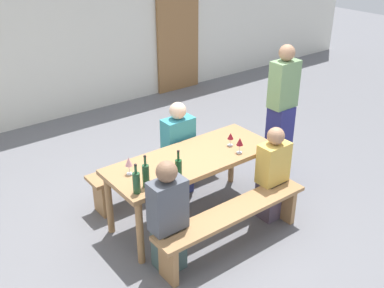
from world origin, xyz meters
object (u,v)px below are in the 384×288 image
tasting_table (192,164)px  seated_guest_far_0 (178,151)px  seated_guest_near_1 (272,176)px  bench_near (233,218)px  bench_far (158,166)px  wine_bottle_2 (146,175)px  standing_host (281,117)px  wine_glass_0 (230,137)px  wine_glass_2 (129,162)px  seated_guest_near_0 (168,219)px  wine_bottle_0 (136,182)px  wine_bottle_1 (178,169)px  wine_glass_1 (240,142)px  wooden_door (178,34)px

tasting_table → seated_guest_far_0: 0.56m
seated_guest_near_1 → bench_near: bearing=102.3°
bench_near → bench_far: size_ratio=1.00×
wine_bottle_2 → standing_host: 2.05m
bench_far → seated_guest_far_0: 0.31m
wine_bottle_2 → wine_glass_0: 1.19m
wine_glass_2 → standing_host: bearing=-2.1°
standing_host → seated_guest_far_0: bearing=-23.2°
wine_glass_0 → seated_guest_near_0: (-1.16, -0.47, -0.31)m
wine_bottle_0 → wine_glass_0: 1.32m
wine_bottle_1 → wine_glass_2: 0.49m
tasting_table → seated_guest_near_1: (0.69, -0.51, -0.15)m
wine_glass_0 → wine_glass_1: bearing=-101.0°
wine_bottle_2 → wine_glass_0: size_ratio=2.16×
bench_near → seated_guest_far_0: bearing=80.7°
tasting_table → wine_bottle_2: (-0.69, -0.20, 0.21)m
wine_bottle_0 → wine_bottle_2: bearing=17.7°
wine_glass_2 → seated_guest_far_0: bearing=25.3°
wine_bottle_2 → wine_glass_1: (1.14, -0.03, 0.00)m
tasting_table → seated_guest_near_1: size_ratio=1.71×
wine_glass_1 → seated_guest_near_0: size_ratio=0.15×
wine_bottle_0 → bench_far: bearing=48.0°
tasting_table → bench_near: bearing=-90.0°
bench_far → wine_glass_0: (0.49, -0.70, 0.51)m
wine_glass_1 → wine_glass_2: wine_glass_2 is taller
tasting_table → seated_guest_far_0: bearing=69.5°
seated_guest_far_0 → wine_glass_2: bearing=-64.7°
wine_bottle_2 → seated_guest_near_1: bearing=-12.8°
tasting_table → seated_guest_near_0: (-0.66, -0.51, -0.12)m
wine_glass_2 → seated_guest_near_0: (0.03, -0.60, -0.34)m
wooden_door → seated_guest_far_0: bearing=-125.8°
bench_near → seated_guest_near_1: bearing=12.3°
wine_bottle_2 → wine_glass_1: wine_bottle_2 is taller
bench_near → seated_guest_near_0: size_ratio=1.53×
wine_glass_2 → wine_bottle_0: bearing=-109.2°
bench_far → standing_host: (1.35, -0.65, 0.49)m
wine_bottle_1 → wine_glass_1: wine_bottle_1 is taller
seated_guest_near_1 → wine_bottle_0: bearing=79.7°
standing_host → bench_near: bearing=26.6°
tasting_table → bench_far: bearing=90.0°
wine_bottle_1 → wine_glass_1: (0.83, 0.04, 0.01)m
bench_near → standing_host: size_ratio=1.02×
wine_glass_0 → tasting_table: bearing=175.1°
standing_host → wooden_door: bearing=-105.8°
bench_far → wine_bottle_1: wine_bottle_1 is taller
standing_host → seated_guest_near_0: bearing=14.6°
wine_glass_2 → seated_guest_far_0: (0.89, 0.42, -0.33)m
wine_bottle_2 → bench_far: bearing=51.4°
bench_far → seated_guest_far_0: bearing=-38.1°
wine_bottle_2 → wine_bottle_0: bearing=-162.3°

